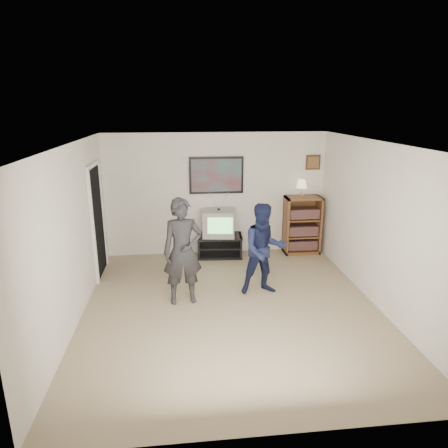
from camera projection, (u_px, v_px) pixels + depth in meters
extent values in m
cube|color=#75634A|center=(232.00, 308.00, 6.16)|extent=(4.50, 5.00, 0.01)
cube|color=white|center=(233.00, 144.00, 5.45)|extent=(4.50, 5.00, 0.01)
cube|color=silver|center=(216.00, 194.00, 8.18)|extent=(4.50, 0.01, 2.50)
cube|color=silver|center=(72.00, 236.00, 5.57)|extent=(0.01, 5.00, 2.50)
cube|color=silver|center=(379.00, 226.00, 6.04)|extent=(0.01, 5.00, 2.50)
cube|color=black|center=(220.00, 236.00, 8.16)|extent=(0.95, 0.57, 0.04)
cube|color=black|center=(220.00, 255.00, 8.28)|extent=(0.95, 0.57, 0.04)
cube|color=black|center=(199.00, 246.00, 8.18)|extent=(0.08, 0.49, 0.45)
cube|color=black|center=(240.00, 245.00, 8.27)|extent=(0.08, 0.49, 0.45)
imported|color=#242426|center=(183.00, 252.00, 6.14)|extent=(0.65, 0.47, 1.69)
imported|color=#141A37|center=(264.00, 249.00, 6.47)|extent=(0.78, 0.63, 1.52)
cube|color=white|center=(179.00, 227.00, 6.27)|extent=(0.08, 0.14, 0.04)
cube|color=white|center=(263.00, 223.00, 6.61)|extent=(0.05, 0.13, 0.04)
cube|color=black|center=(216.00, 175.00, 8.05)|extent=(1.10, 0.03, 0.75)
cube|color=white|center=(189.00, 161.00, 7.91)|extent=(0.28, 0.02, 0.14)
cube|color=#482217|center=(313.00, 162.00, 8.19)|extent=(0.30, 0.03, 0.30)
cube|color=black|center=(97.00, 222.00, 7.16)|extent=(0.03, 0.85, 2.00)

